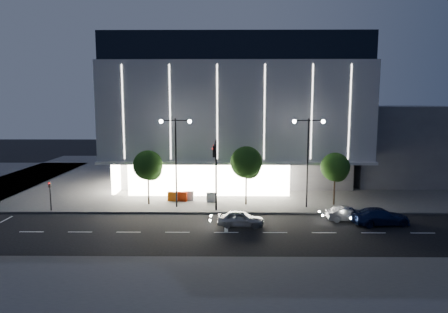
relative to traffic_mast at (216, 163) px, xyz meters
The scene contains 19 objects.
ground 6.12m from the traffic_mast, 106.66° to the right, with size 160.00×160.00×0.00m, color black.
sidewalk_museum 21.62m from the traffic_mast, 79.04° to the left, with size 70.00×40.00×0.15m, color #474747.
sidewalk_near 16.61m from the traffic_mast, 75.38° to the right, with size 70.00×10.00×0.15m, color #474747.
museum 19.54m from the traffic_mast, 84.04° to the left, with size 30.00×25.80×18.00m.
annex_building 32.43m from the traffic_mast, 39.57° to the left, with size 16.00×20.00×10.00m, color #4C4C51.
traffic_mast is the anchor object (origin of this frame).
street_lamp_west 4.89m from the traffic_mast, 146.35° to the left, with size 3.16×0.36×9.00m.
street_lamp_east 9.43m from the traffic_mast, 16.48° to the left, with size 3.16×0.36×9.00m.
ped_signal_far 16.35m from the traffic_mast, behind, with size 0.22×0.24×3.00m.
tree_left 7.95m from the traffic_mast, 152.16° to the left, with size 3.02×3.02×5.72m.
tree_mid 4.82m from the traffic_mast, 50.58° to the left, with size 3.25×3.25×6.15m.
tree_right 12.63m from the traffic_mast, 17.02° to the left, with size 2.91×2.91×5.51m.
car_lead 5.86m from the traffic_mast, 55.23° to the right, with size 1.60×3.98×1.36m, color #9C9FA3.
car_second 12.75m from the traffic_mast, ahead, with size 1.32×3.79×1.25m, color silver.
car_third 15.22m from the traffic_mast, 10.27° to the right, with size 2.04×5.02×1.46m, color #141F4C.
barrier_a 8.14m from the traffic_mast, 133.30° to the left, with size 1.10×0.25×1.00m, color #F5600D.
barrier_b 7.51m from the traffic_mast, 120.23° to the left, with size 1.10×0.25×1.00m, color white.
barrier_c 7.58m from the traffic_mast, 126.88° to the left, with size 1.10×0.25×1.00m, color red.
barrier_d 6.41m from the traffic_mast, 96.71° to the left, with size 1.10×0.25×1.00m, color #BEBEBE.
Camera 1 is at (2.12, -32.93, 10.57)m, focal length 32.00 mm.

